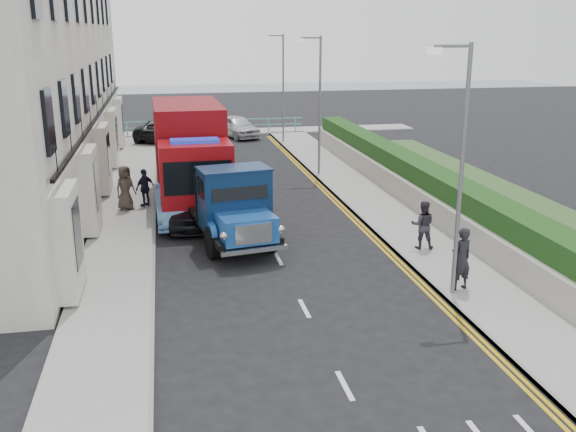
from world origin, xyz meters
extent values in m
plane|color=black|center=(0.00, 0.00, 0.00)|extent=(120.00, 120.00, 0.00)
cube|color=gray|center=(-5.20, 9.00, 0.06)|extent=(2.40, 38.00, 0.12)
cube|color=gray|center=(5.30, 9.00, 0.06)|extent=(2.60, 38.00, 0.12)
cube|color=gray|center=(0.00, 29.00, 0.06)|extent=(30.00, 2.50, 0.12)
plane|color=slate|center=(0.00, 60.00, 0.00)|extent=(120.00, 120.00, 0.00)
cube|color=white|center=(-9.50, 13.00, 7.00)|extent=(6.00, 30.00, 14.00)
cube|color=black|center=(-6.35, 13.00, 3.60)|extent=(0.12, 28.00, 0.10)
cube|color=#B2AD9E|center=(6.60, 9.00, 0.55)|extent=(0.30, 28.00, 1.00)
cube|color=#193C13|center=(7.30, 9.00, 0.95)|extent=(1.20, 28.00, 1.70)
cube|color=#59B2A5|center=(0.00, 28.20, 1.08)|extent=(13.00, 0.08, 0.06)
cube|color=#59B2A5|center=(0.00, 28.20, 0.65)|extent=(13.00, 0.06, 0.05)
cylinder|color=slate|center=(4.30, -2.00, 3.50)|extent=(0.12, 0.12, 7.00)
cube|color=slate|center=(3.80, -2.00, 6.90)|extent=(1.00, 0.08, 0.08)
cube|color=beige|center=(3.30, -2.00, 6.78)|extent=(0.35, 0.18, 0.18)
cylinder|color=slate|center=(4.30, 14.00, 3.50)|extent=(0.12, 0.12, 7.00)
cube|color=slate|center=(3.80, 14.00, 6.90)|extent=(1.00, 0.08, 0.08)
cube|color=beige|center=(3.30, 14.00, 6.78)|extent=(0.35, 0.18, 0.18)
cylinder|color=slate|center=(4.30, 24.00, 3.50)|extent=(0.12, 0.12, 7.00)
cube|color=slate|center=(3.80, 24.00, 6.90)|extent=(1.00, 0.08, 0.08)
cube|color=beige|center=(3.30, 24.00, 6.78)|extent=(0.35, 0.18, 0.18)
cylinder|color=black|center=(-2.12, 2.47, 0.55)|extent=(0.48, 1.14, 1.10)
cylinder|color=black|center=(-0.13, 2.81, 0.55)|extent=(0.48, 1.14, 1.10)
cylinder|color=black|center=(-2.66, 5.64, 0.55)|extent=(0.48, 1.14, 1.10)
cylinder|color=black|center=(-0.67, 5.98, 0.55)|extent=(0.48, 1.14, 1.10)
cube|color=black|center=(-1.39, 4.23, 0.71)|extent=(3.08, 5.81, 0.21)
cube|color=#1F56A8|center=(-1.04, 2.13, 1.13)|extent=(2.01, 1.77, 0.83)
cube|color=silver|center=(-0.91, 1.37, 1.13)|extent=(1.20, 0.29, 0.63)
cube|color=#0E264B|center=(-1.26, 3.43, 1.78)|extent=(2.50, 1.75, 2.01)
cube|color=black|center=(-1.63, 5.59, 0.98)|extent=(2.92, 3.58, 0.14)
cylinder|color=black|center=(-3.58, 6.24, 0.62)|extent=(0.39, 1.24, 1.24)
cylinder|color=black|center=(-1.22, 6.29, 0.62)|extent=(0.39, 1.24, 1.24)
cylinder|color=black|center=(-3.65, 9.72, 0.62)|extent=(0.39, 1.24, 1.24)
cylinder|color=black|center=(-1.29, 9.77, 0.62)|extent=(0.39, 1.24, 1.24)
cylinder|color=black|center=(-3.70, 12.19, 0.62)|extent=(0.39, 1.24, 1.24)
cylinder|color=black|center=(-1.34, 12.24, 0.62)|extent=(0.39, 1.24, 1.24)
cube|color=black|center=(-2.46, 9.18, 0.84)|extent=(2.75, 7.92, 0.28)
cube|color=maroon|center=(-2.40, 6.26, 2.02)|extent=(2.74, 2.19, 2.47)
cube|color=black|center=(-2.37, 5.23, 2.13)|extent=(2.47, 0.14, 1.24)
cube|color=maroon|center=(-2.48, 10.42, 2.58)|extent=(2.93, 5.90, 3.37)
imported|color=black|center=(-2.60, 6.61, 0.77)|extent=(2.02, 4.61, 1.54)
imported|color=#5C8EC6|center=(-3.17, 7.00, 0.73)|extent=(1.70, 4.50, 1.47)
imported|color=#BCBDC1|center=(-2.60, 12.00, 0.65)|extent=(2.23, 4.66, 1.31)
imported|color=black|center=(-3.28, 26.61, 0.80)|extent=(4.78, 6.33, 1.60)
imported|color=silver|center=(1.57, 27.00, 0.76)|extent=(3.21, 4.82, 1.53)
imported|color=black|center=(4.61, -1.78, 1.05)|extent=(0.77, 0.60, 1.85)
imported|color=#302C36|center=(4.94, 1.81, 0.95)|extent=(0.96, 0.85, 1.66)
imported|color=#1A1B30|center=(-4.40, 9.14, 0.92)|extent=(0.96, 0.91, 1.60)
imported|color=#42392F|center=(-5.18, 8.74, 1.04)|extent=(1.07, 1.02, 1.85)
camera|label=1|loc=(-3.51, -17.66, 7.32)|focal=40.00mm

